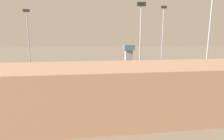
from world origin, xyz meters
TOP-DOWN VIEW (x-y plane):
  - ground_plane at (0.00, 0.00)m, footprint 400.00×400.00m
  - track_bed_0 at (0.00, -12.50)m, footprint 140.00×2.80m
  - track_bed_1 at (0.00, -7.50)m, footprint 140.00×2.80m
  - track_bed_2 at (0.00, -2.50)m, footprint 140.00×2.80m
  - track_bed_3 at (0.00, 2.50)m, footprint 140.00×2.80m
  - track_bed_4 at (0.00, 7.50)m, footprint 140.00×2.80m
  - track_bed_5 at (0.00, 12.50)m, footprint 140.00×2.80m
  - train_on_track_4 at (24.34, 7.50)m, footprint 47.20×3.06m
  - train_on_track_0 at (7.23, -12.50)m, footprint 95.60×3.00m
  - train_on_track_5 at (4.83, 12.50)m, footprint 114.80×3.06m
  - train_on_track_2 at (26.42, -2.50)m, footprint 71.40×3.06m
  - train_on_track_3 at (22.52, 2.50)m, footprint 66.40×3.00m
  - light_mast_0 at (-36.18, -16.50)m, footprint 2.80×0.70m
  - light_mast_1 at (-15.33, 14.97)m, footprint 2.80×0.70m
  - light_mast_2 at (28.88, -16.45)m, footprint 2.80×0.70m
  - light_mast_3 at (-39.38, 15.13)m, footprint 2.80×0.70m
  - maintenance_shed at (-6.32, 38.99)m, footprint 57.23×14.41m
  - control_tower at (-21.75, -29.81)m, footprint 6.00×6.00m

SIDE VIEW (x-z plane):
  - ground_plane at x=0.00m, z-range 0.00..0.00m
  - track_bed_0 at x=0.00m, z-range 0.00..0.12m
  - track_bed_1 at x=0.00m, z-range 0.00..0.12m
  - track_bed_2 at x=0.00m, z-range 0.00..0.12m
  - track_bed_3 at x=0.00m, z-range 0.00..0.12m
  - track_bed_4 at x=0.00m, z-range 0.00..0.12m
  - track_bed_5 at x=0.00m, z-range 0.00..0.12m
  - train_on_track_4 at x=24.34m, z-range 0.11..3.91m
  - train_on_track_0 at x=7.23m, z-range 0.12..3.92m
  - train_on_track_5 at x=4.83m, z-range -0.14..4.26m
  - train_on_track_3 at x=22.52m, z-range -0.09..4.31m
  - train_on_track_2 at x=26.42m, z-range 0.08..5.08m
  - maintenance_shed at x=-6.32m, z-range 0.00..10.45m
  - control_tower at x=-21.75m, z-range 1.02..12.02m
  - light_mast_1 at x=-15.33m, z-range 3.70..30.23m
  - light_mast_2 at x=28.88m, z-range 3.76..31.66m
  - light_mast_0 at x=-36.18m, z-range 3.88..34.58m
  - light_mast_3 at x=-39.38m, z-range 3.94..36.39m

